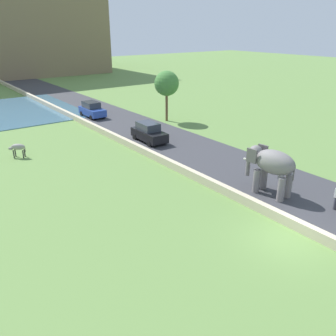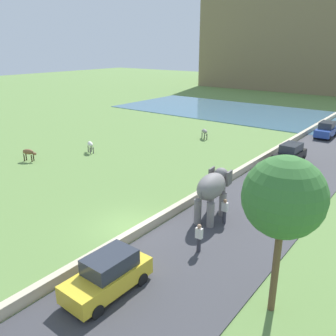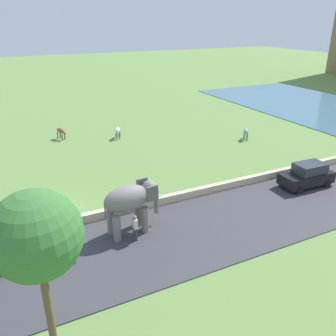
{
  "view_description": "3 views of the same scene",
  "coord_description": "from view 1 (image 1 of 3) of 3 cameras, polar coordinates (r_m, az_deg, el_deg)",
  "views": [
    {
      "loc": [
        -13.79,
        -8.56,
        9.93
      ],
      "look_at": [
        -1.33,
        8.2,
        1.54
      ],
      "focal_mm": 37.66,
      "sensor_mm": 36.0,
      "label": 1
    },
    {
      "loc": [
        13.26,
        -13.45,
        10.22
      ],
      "look_at": [
        -1.31,
        5.61,
        1.85
      ],
      "focal_mm": 37.91,
      "sensor_mm": 36.0,
      "label": 2
    },
    {
      "loc": [
        19.97,
        -1.98,
        11.44
      ],
      "look_at": [
        -0.51,
        8.16,
        1.74
      ],
      "focal_mm": 37.77,
      "sensor_mm": 36.0,
      "label": 3
    }
  ],
  "objects": [
    {
      "name": "barrier_wall",
      "position": [
        31.98,
        -6.87,
        4.19
      ],
      "size": [
        0.4,
        110.0,
        0.57
      ],
      "primitive_type": "cube",
      "color": "beige",
      "rests_on": "ground"
    },
    {
      "name": "ground_plane",
      "position": [
        19.02,
        18.61,
        -10.86
      ],
      "size": [
        220.0,
        220.0,
        0.0
      ],
      "primitive_type": "plane",
      "color": "#608442"
    },
    {
      "name": "car_blue",
      "position": [
        42.78,
        -12.19,
        9.22
      ],
      "size": [
        1.83,
        4.02,
        1.8
      ],
      "color": "#2D4CA8",
      "rests_on": "ground"
    },
    {
      "name": "tree_mid",
      "position": [
        39.54,
        -0.22,
        13.5
      ],
      "size": [
        2.71,
        2.71,
        5.54
      ],
      "color": "brown",
      "rests_on": "ground"
    },
    {
      "name": "person_beside_elephant",
      "position": [
        23.72,
        17.76,
        -1.66
      ],
      "size": [
        0.36,
        0.22,
        1.63
      ],
      "color": "#33333D",
      "rests_on": "ground"
    },
    {
      "name": "cow_grey",
      "position": [
        31.05,
        -23.17,
        3.06
      ],
      "size": [
        1.3,
        1.12,
        1.15
      ],
      "color": "gray",
      "rests_on": "ground"
    },
    {
      "name": "road_surface",
      "position": [
        35.59,
        -3.17,
        5.71
      ],
      "size": [
        7.0,
        120.0,
        0.06
      ],
      "primitive_type": "cube",
      "color": "#38383D",
      "rests_on": "ground"
    },
    {
      "name": "car_black",
      "position": [
        32.55,
        -3.11,
        5.75
      ],
      "size": [
        1.93,
        4.07,
        1.8
      ],
      "color": "black",
      "rests_on": "ground"
    },
    {
      "name": "elephant",
      "position": [
        22.64,
        16.34,
        0.57
      ],
      "size": [
        1.66,
        3.53,
        2.99
      ],
      "color": "slate",
      "rests_on": "ground"
    }
  ]
}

